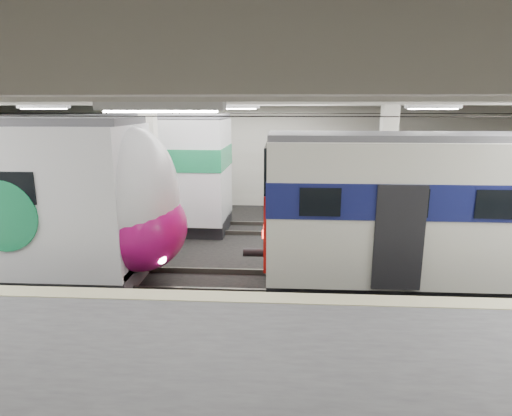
{
  "coord_description": "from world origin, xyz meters",
  "views": [
    {
      "loc": [
        1.52,
        -11.39,
        4.94
      ],
      "look_at": [
        0.77,
        1.0,
        2.0
      ],
      "focal_mm": 30.0,
      "sensor_mm": 36.0,
      "label": 1
    }
  ],
  "objects": [
    {
      "name": "station_hall",
      "position": [
        0.0,
        -1.74,
        3.24
      ],
      "size": [
        36.0,
        24.0,
        5.75
      ],
      "color": "black",
      "rests_on": "ground"
    },
    {
      "name": "far_train",
      "position": [
        -8.0,
        5.5,
        2.41
      ],
      "size": [
        14.76,
        3.26,
        4.67
      ],
      "rotation": [
        0.0,
        0.0,
        -0.02
      ],
      "color": "white",
      "rests_on": "ground"
    },
    {
      "name": "older_rer",
      "position": [
        7.5,
        0.0,
        2.25
      ],
      "size": [
        12.9,
        2.85,
        4.28
      ],
      "color": "beige",
      "rests_on": "ground"
    }
  ]
}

